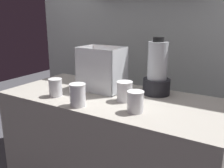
# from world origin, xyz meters

# --- Properties ---
(counter) EXTENTS (1.40, 0.64, 0.90)m
(counter) POSITION_xyz_m (0.00, 0.00, 0.45)
(counter) COLOR #9E998E
(counter) RESTS_ON ground_plane
(back_wall_unit) EXTENTS (2.60, 0.24, 2.50)m
(back_wall_unit) POSITION_xyz_m (-0.00, 0.77, 1.26)
(back_wall_unit) COLOR silver
(back_wall_unit) RESTS_ON ground_plane
(carrot_display_bin) EXTENTS (0.29, 0.21, 0.29)m
(carrot_display_bin) POSITION_xyz_m (-0.13, 0.09, 0.99)
(carrot_display_bin) COLOR white
(carrot_display_bin) RESTS_ON counter
(blender_pitcher) EXTENTS (0.18, 0.18, 0.37)m
(blender_pitcher) POSITION_xyz_m (0.22, 0.19, 1.05)
(blender_pitcher) COLOR black
(blender_pitcher) RESTS_ON counter
(juice_cup_mango_far_left) EXTENTS (0.09, 0.09, 0.11)m
(juice_cup_mango_far_left) POSITION_xyz_m (-0.31, -0.18, 0.95)
(juice_cup_mango_far_left) COLOR white
(juice_cup_mango_far_left) RESTS_ON counter
(juice_cup_carrot_left) EXTENTS (0.09, 0.09, 0.13)m
(juice_cup_carrot_left) POSITION_xyz_m (-0.07, -0.25, 0.96)
(juice_cup_carrot_left) COLOR white
(juice_cup_carrot_left) RESTS_ON counter
(juice_cup_pomegranate_middle) EXTENTS (0.10, 0.10, 0.12)m
(juice_cup_pomegranate_middle) POSITION_xyz_m (0.11, -0.04, 0.95)
(juice_cup_pomegranate_middle) COLOR white
(juice_cup_pomegranate_middle) RESTS_ON counter
(juice_cup_orange_right) EXTENTS (0.09, 0.09, 0.11)m
(juice_cup_orange_right) POSITION_xyz_m (0.24, -0.16, 0.95)
(juice_cup_orange_right) COLOR white
(juice_cup_orange_right) RESTS_ON counter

